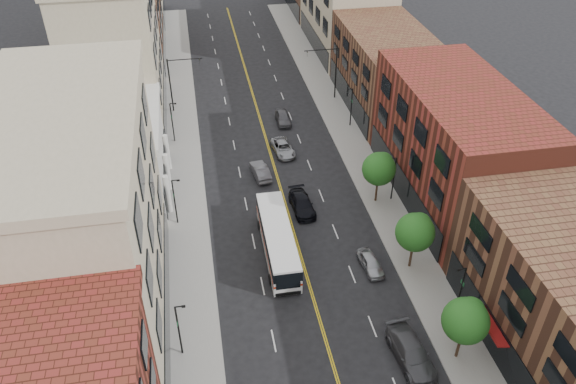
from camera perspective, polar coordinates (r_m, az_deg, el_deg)
sidewalk_left at (r=65.44m, az=-10.47°, el=2.97°), size 4.00×110.00×0.15m
sidewalk_right at (r=67.85m, az=6.62°, el=4.64°), size 4.00×110.00×0.15m
bldg_l_tanoffice at (r=43.18m, az=-20.10°, el=-3.68°), size 10.00×22.00×18.00m
bldg_l_white at (r=60.61m, az=-17.35°, el=3.34°), size 10.00×14.00×8.00m
bldg_l_far_a at (r=73.65m, az=-17.14°, el=13.64°), size 10.00×20.00×18.00m
bldg_l_far_b at (r=92.94m, az=-16.16°, el=17.32°), size 10.00×20.00×15.00m
bldg_r_mid at (r=58.57m, az=16.58°, el=4.60°), size 10.00×22.00×12.00m
bldg_r_far_a at (r=76.11m, az=9.97°, el=12.12°), size 10.00×20.00×10.00m
bldg_r_far_b at (r=94.14m, az=5.86°, el=18.38°), size 10.00×22.00×14.00m
tree_r_1 at (r=43.00m, az=17.67°, el=-12.20°), size 3.40×3.40×5.59m
tree_r_2 at (r=49.37m, az=12.86°, el=-3.87°), size 3.40×3.40×5.59m
tree_r_3 at (r=56.79m, az=9.29°, el=2.44°), size 3.40×3.40×5.59m
lamp_l_1 at (r=42.82m, az=-11.01°, el=-13.38°), size 0.81×0.55×5.05m
lamp_l_2 at (r=54.74m, az=-11.42°, el=-0.73°), size 0.81×0.55×5.05m
lamp_l_3 at (r=68.35m, az=-11.66°, el=7.16°), size 0.81×0.55×5.05m
lamp_r_1 at (r=46.75m, az=17.13°, el=-9.36°), size 0.81×0.55×5.05m
lamp_r_2 at (r=57.87m, az=10.67°, el=1.59°), size 0.81×0.55×5.05m
lamp_r_3 at (r=70.88m, az=6.42°, el=8.78°), size 0.81×0.55×5.05m
signal_mast_left at (r=74.79m, az=-11.38°, el=11.22°), size 4.49×0.18×7.20m
signal_mast_right at (r=76.96m, az=4.37°, el=12.54°), size 4.49×0.18×7.20m
city_bus at (r=51.07m, az=-1.06°, el=-4.80°), size 2.82×11.35×2.91m
car_parked_mid at (r=44.34m, az=12.40°, el=-15.66°), size 2.80×5.83×1.64m
car_parked_far at (r=50.77m, az=8.40°, el=-7.14°), size 1.88×3.93×1.29m
car_lane_behind at (r=61.82m, az=-2.83°, el=2.15°), size 2.07×4.46×1.42m
car_lane_a at (r=56.82m, az=1.43°, el=-1.22°), size 2.32×5.07×1.44m
car_lane_b at (r=65.96m, az=-0.52°, el=4.51°), size 2.70×4.93×1.31m
car_lane_c at (r=72.26m, az=-0.51°, el=7.55°), size 1.79×4.26×1.44m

